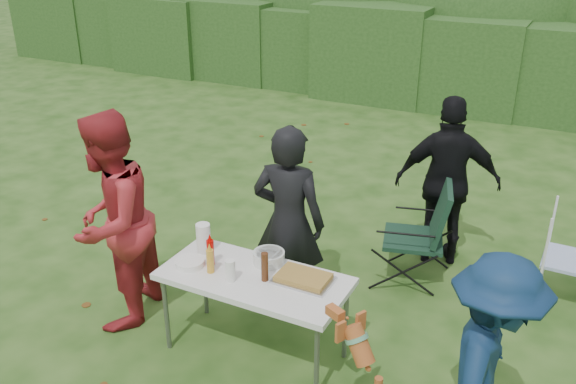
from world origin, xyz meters
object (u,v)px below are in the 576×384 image
at_px(child, 489,370).
at_px(paper_towel_roll, 203,238).
at_px(person_black_puffy, 448,182).
at_px(ketchup_bottle, 211,252).
at_px(person_red_jacket, 111,222).
at_px(mustard_bottle, 210,261).
at_px(folding_table, 254,282).
at_px(beer_bottle, 265,267).
at_px(person_cook, 289,223).
at_px(camping_chair, 414,233).
at_px(lawn_chair, 574,257).

distance_m(child, paper_towel_roll, 2.47).
xyz_separation_m(person_black_puffy, ketchup_bottle, (-1.38, -2.21, -0.04)).
xyz_separation_m(person_red_jacket, mustard_bottle, (0.98, 0.01, -0.12)).
bearing_deg(paper_towel_roll, mustard_bottle, -46.95).
xyz_separation_m(folding_table, ketchup_bottle, (-0.40, -0.00, 0.16)).
bearing_deg(ketchup_bottle, child, -8.37).
height_order(person_black_puffy, beer_bottle, person_black_puffy).
xyz_separation_m(person_cook, camping_chair, (0.85, 1.01, -0.37)).
bearing_deg(child, person_cook, 55.92).
relative_size(person_black_puffy, camping_chair, 1.72).
bearing_deg(paper_towel_roll, folding_table, -14.08).
bearing_deg(person_cook, ketchup_bottle, 54.73).
xyz_separation_m(person_cook, child, (1.90, -1.01, -0.11)).
bearing_deg(camping_chair, ketchup_bottle, 39.18).
bearing_deg(person_red_jacket, paper_towel_roll, 94.93).
xyz_separation_m(ketchup_bottle, beer_bottle, (0.51, -0.01, 0.01)).
bearing_deg(folding_table, child, -10.17).
bearing_deg(person_black_puffy, folding_table, 48.97).
relative_size(child, ketchup_bottle, 7.13).
relative_size(person_red_jacket, child, 1.23).
bearing_deg(person_black_puffy, mustard_bottle, 43.23).
distance_m(child, mustard_bottle, 2.21).
bearing_deg(person_black_puffy, lawn_chair, 152.22).
distance_m(beer_bottle, paper_towel_roll, 0.69).
height_order(person_cook, child, person_cook).
xyz_separation_m(folding_table, person_red_jacket, (-1.32, -0.11, 0.28)).
height_order(beer_bottle, paper_towel_roll, paper_towel_roll).
bearing_deg(beer_bottle, person_cook, 101.77).
distance_m(folding_table, paper_towel_roll, 0.61).
xyz_separation_m(lawn_chair, paper_towel_roll, (-2.80, -1.83, 0.39)).
bearing_deg(paper_towel_roll, beer_bottle, -12.83).
bearing_deg(person_cook, mustard_bottle, 61.87).
distance_m(camping_chair, ketchup_bottle, 2.10).
relative_size(person_cook, person_red_jacket, 0.93).
bearing_deg(camping_chair, mustard_bottle, 42.17).
bearing_deg(paper_towel_roll, lawn_chair, 33.17).
xyz_separation_m(mustard_bottle, beer_bottle, (0.44, 0.09, 0.02)).
relative_size(folding_table, child, 0.96).
bearing_deg(person_red_jacket, ketchup_bottle, 83.28).
distance_m(person_red_jacket, mustard_bottle, 0.99).
height_order(person_black_puffy, camping_chair, person_black_puffy).
height_order(ketchup_bottle, paper_towel_roll, paper_towel_roll).
bearing_deg(lawn_chair, mustard_bottle, 39.73).
bearing_deg(lawn_chair, paper_towel_roll, 34.03).
height_order(person_black_puffy, child, person_black_puffy).
height_order(lawn_chair, paper_towel_roll, paper_towel_roll).
relative_size(child, camping_chair, 1.52).
bearing_deg(person_cook, beer_bottle, 94.58).
relative_size(folding_table, beer_bottle, 6.25).
bearing_deg(person_cook, child, 144.74).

